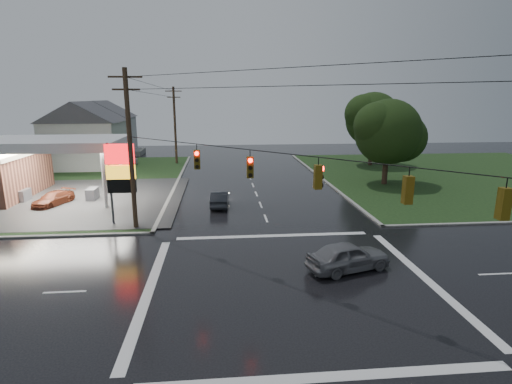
{
  "coord_description": "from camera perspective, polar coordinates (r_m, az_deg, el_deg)",
  "views": [
    {
      "loc": [
        -3.44,
        -18.26,
        9.1
      ],
      "look_at": [
        -1.1,
        7.27,
        3.0
      ],
      "focal_mm": 28.0,
      "sensor_mm": 36.0,
      "label": 1
    }
  ],
  "objects": [
    {
      "name": "ground",
      "position": [
        20.69,
        5.01,
        -12.77
      ],
      "size": [
        120.0,
        120.0,
        0.0
      ],
      "primitive_type": "plane",
      "color": "black",
      "rests_on": "ground"
    },
    {
      "name": "grass_nw",
      "position": [
        50.5,
        -31.65,
        1.04
      ],
      "size": [
        36.0,
        36.0,
        0.08
      ],
      "primitive_type": "cube",
      "color": "black",
      "rests_on": "ground"
    },
    {
      "name": "grass_ne",
      "position": [
        53.92,
        27.99,
        2.14
      ],
      "size": [
        36.0,
        36.0,
        0.08
      ],
      "primitive_type": "cube",
      "color": "black",
      "rests_on": "ground"
    },
    {
      "name": "pylon_sign",
      "position": [
        30.05,
        -18.76,
        2.92
      ],
      "size": [
        2.0,
        0.35,
        6.0
      ],
      "color": "#59595E",
      "rests_on": "ground"
    },
    {
      "name": "utility_pole_nw",
      "position": [
        28.61,
        -17.51,
        5.99
      ],
      "size": [
        2.2,
        0.32,
        11.0
      ],
      "color": "#382619",
      "rests_on": "ground"
    },
    {
      "name": "utility_pole_n",
      "position": [
        56.7,
        -11.5,
        9.46
      ],
      "size": [
        2.2,
        0.32,
        10.5
      ],
      "color": "#382619",
      "rests_on": "ground"
    },
    {
      "name": "traffic_signals",
      "position": [
        18.75,
        5.48,
        5.29
      ],
      "size": [
        26.87,
        26.87,
        1.47
      ],
      "color": "black",
      "rests_on": "ground"
    },
    {
      "name": "house_near",
      "position": [
        57.21,
        -23.24,
        7.61
      ],
      "size": [
        11.05,
        8.48,
        8.6
      ],
      "color": "silver",
      "rests_on": "ground"
    },
    {
      "name": "house_far",
      "position": [
        68.96,
        -21.03,
        8.61
      ],
      "size": [
        11.05,
        8.48,
        8.6
      ],
      "color": "silver",
      "rests_on": "ground"
    },
    {
      "name": "tree_ne_near",
      "position": [
        44.06,
        18.5,
        8.1
      ],
      "size": [
        7.99,
        6.8,
        8.98
      ],
      "color": "black",
      "rests_on": "ground"
    },
    {
      "name": "tree_ne_far",
      "position": [
        56.24,
        16.51,
        9.87
      ],
      "size": [
        8.46,
        7.2,
        9.8
      ],
      "color": "black",
      "rests_on": "ground"
    },
    {
      "name": "car_north",
      "position": [
        34.18,
        -5.21,
        -0.94
      ],
      "size": [
        1.65,
        4.15,
        1.34
      ],
      "primitive_type": "imported",
      "rotation": [
        0.0,
        0.0,
        3.08
      ],
      "color": "black",
      "rests_on": "ground"
    },
    {
      "name": "car_crossing",
      "position": [
        22.25,
        13.01,
        -8.93
      ],
      "size": [
        4.94,
        3.12,
        1.57
      ],
      "primitive_type": "imported",
      "rotation": [
        0.0,
        0.0,
        1.87
      ],
      "color": "slate",
      "rests_on": "ground"
    },
    {
      "name": "car_pump",
      "position": [
        38.51,
        -26.98,
        -0.86
      ],
      "size": [
        2.99,
        4.4,
        1.18
      ],
      "primitive_type": "imported",
      "rotation": [
        0.0,
        0.0,
        -0.36
      ],
      "color": "#622816",
      "rests_on": "ground"
    }
  ]
}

